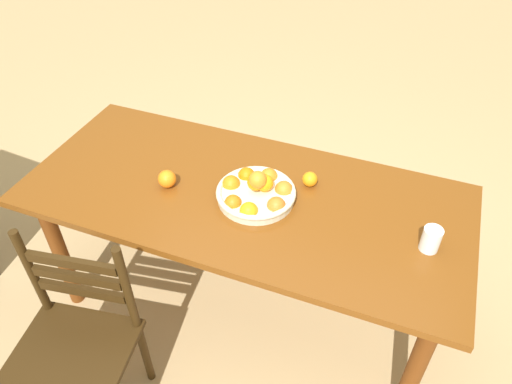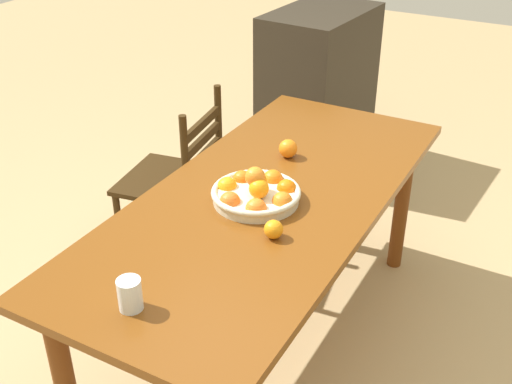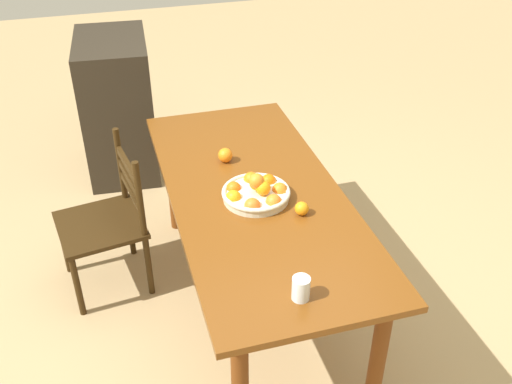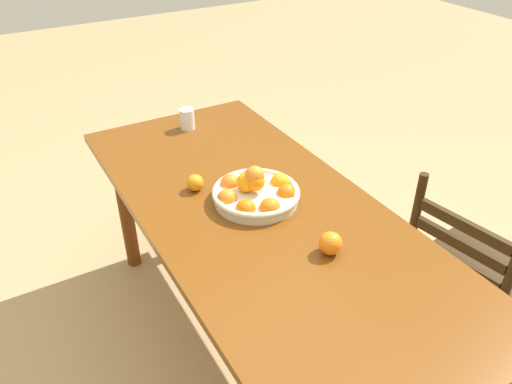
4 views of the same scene
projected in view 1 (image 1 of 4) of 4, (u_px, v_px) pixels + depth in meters
name	position (u px, v px, depth m)	size (l,w,h in m)	color
ground_plane	(246.00, 301.00, 2.61)	(12.00, 12.00, 0.00)	tan
dining_table	(244.00, 210.00, 2.17)	(1.94, 0.85, 0.77)	brown
chair_near_window	(74.00, 347.00, 1.92)	(0.53, 0.53, 0.89)	#301F0B
fruit_bowl	(256.00, 192.00, 2.05)	(0.34, 0.34, 0.15)	beige
orange_loose_0	(167.00, 179.00, 2.11)	(0.08, 0.08, 0.08)	orange
orange_loose_1	(310.00, 179.00, 2.12)	(0.07, 0.07, 0.07)	orange
drinking_glass	(431.00, 239.00, 1.83)	(0.07, 0.07, 0.10)	silver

